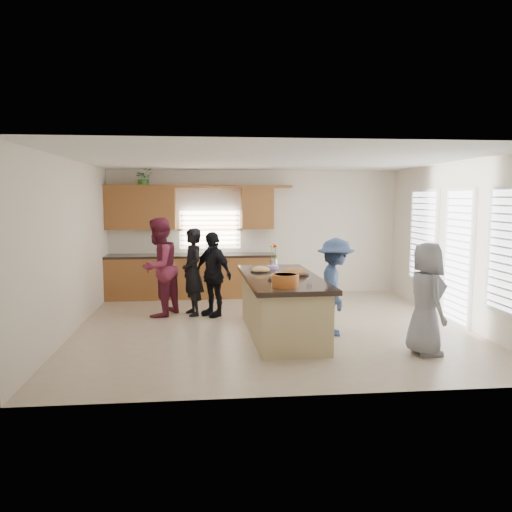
{
  "coord_description": "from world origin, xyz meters",
  "views": [
    {
      "loc": [
        -1.09,
        -8.23,
        2.18
      ],
      "look_at": [
        -0.21,
        0.56,
        1.15
      ],
      "focal_mm": 35.0,
      "sensor_mm": 36.0,
      "label": 1
    }
  ],
  "objects": [
    {
      "name": "floor",
      "position": [
        0.0,
        0.0,
        0.0
      ],
      "size": [
        6.5,
        6.5,
        0.0
      ],
      "primitive_type": "plane",
      "color": "#C3AE91",
      "rests_on": "ground"
    },
    {
      "name": "back_cabinetry",
      "position": [
        -1.47,
        2.73,
        0.91
      ],
      "size": [
        4.08,
        0.66,
        2.46
      ],
      "color": "brown",
      "rests_on": "ground"
    },
    {
      "name": "clear_cup",
      "position": [
        0.37,
        -1.31,
        0.99
      ],
      "size": [
        0.08,
        0.08,
        0.09
      ],
      "primitive_type": "cylinder",
      "color": "white",
      "rests_on": "island"
    },
    {
      "name": "island",
      "position": [
        0.1,
        -0.51,
        0.45
      ],
      "size": [
        1.23,
        2.73,
        0.95
      ],
      "rotation": [
        0.0,
        0.0,
        0.03
      ],
      "color": "tan",
      "rests_on": "ground"
    },
    {
      "name": "woman_left_mid",
      "position": [
        -1.96,
        1.0,
        0.91
      ],
      "size": [
        1.02,
        1.1,
        1.83
      ],
      "primitive_type": "imported",
      "rotation": [
        0.0,
        0.0,
        -2.04
      ],
      "color": "maroon",
      "rests_on": "ground"
    },
    {
      "name": "platter_front",
      "position": [
        0.03,
        -0.85,
        0.98
      ],
      "size": [
        0.41,
        0.41,
        0.17
      ],
      "color": "black",
      "rests_on": "island"
    },
    {
      "name": "salad_bowl",
      "position": [
        0.0,
        -1.44,
        1.05
      ],
      "size": [
        0.38,
        0.38,
        0.17
      ],
      "color": "#C16123",
      "rests_on": "island"
    },
    {
      "name": "plate_stack",
      "position": [
        0.07,
        0.36,
        0.97
      ],
      "size": [
        0.21,
        0.21,
        0.05
      ],
      "primitive_type": "cylinder",
      "color": "#C49AE0",
      "rests_on": "island"
    },
    {
      "name": "woman_right_front",
      "position": [
        1.94,
        -1.69,
        0.79
      ],
      "size": [
        0.52,
        0.78,
        1.57
      ],
      "primitive_type": "imported",
      "rotation": [
        0.0,
        0.0,
        1.59
      ],
      "color": "slate",
      "rests_on": "ground"
    },
    {
      "name": "flower_vase",
      "position": [
        0.11,
        0.55,
        1.16
      ],
      "size": [
        0.14,
        0.14,
        0.41
      ],
      "color": "silver",
      "rests_on": "island"
    },
    {
      "name": "potted_plant",
      "position": [
        -2.41,
        2.82,
        2.61
      ],
      "size": [
        0.45,
        0.42,
        0.42
      ],
      "primitive_type": "imported",
      "rotation": [
        0.0,
        0.0,
        0.29
      ],
      "color": "#3A7D32",
      "rests_on": "back_cabinetry"
    },
    {
      "name": "woman_left_back",
      "position": [
        -1.35,
        1.01,
        0.81
      ],
      "size": [
        0.56,
        0.69,
        1.63
      ],
      "primitive_type": "imported",
      "rotation": [
        0.0,
        0.0,
        -1.24
      ],
      "color": "black",
      "rests_on": "ground"
    },
    {
      "name": "platter_mid",
      "position": [
        0.32,
        -0.42,
        0.98
      ],
      "size": [
        0.45,
        0.45,
        0.18
      ],
      "color": "black",
      "rests_on": "island"
    },
    {
      "name": "right_wall_glazing",
      "position": [
        3.22,
        -0.13,
        1.34
      ],
      "size": [
        0.06,
        4.0,
        2.25
      ],
      "color": "white",
      "rests_on": "ground"
    },
    {
      "name": "woman_left_front",
      "position": [
        -0.98,
        0.91,
        0.78
      ],
      "size": [
        0.89,
        0.95,
        1.57
      ],
      "primitive_type": "imported",
      "rotation": [
        0.0,
        0.0,
        -0.86
      ],
      "color": "black",
      "rests_on": "ground"
    },
    {
      "name": "platter_back",
      "position": [
        -0.19,
        -0.03,
        0.98
      ],
      "size": [
        0.34,
        0.34,
        0.14
      ],
      "color": "black",
      "rests_on": "island"
    },
    {
      "name": "woman_right_back",
      "position": [
        0.95,
        -0.57,
        0.78
      ],
      "size": [
        0.76,
        1.09,
        1.55
      ],
      "primitive_type": "imported",
      "rotation": [
        0.0,
        0.0,
        1.38
      ],
      "color": "#354973",
      "rests_on": "ground"
    },
    {
      "name": "room_shell",
      "position": [
        0.0,
        0.0,
        1.9
      ],
      "size": [
        6.52,
        6.02,
        2.81
      ],
      "color": "silver",
      "rests_on": "ground"
    }
  ]
}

